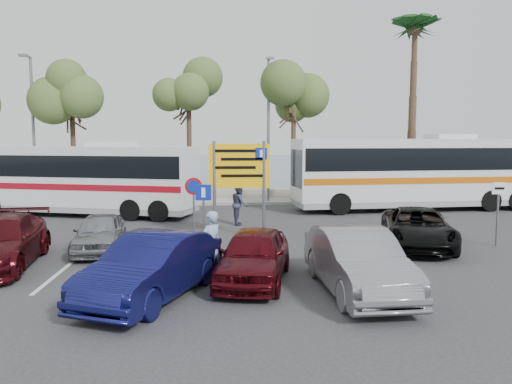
{
  "coord_description": "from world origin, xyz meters",
  "views": [
    {
      "loc": [
        0.43,
        -14.81,
        3.64
      ],
      "look_at": [
        1.6,
        3.0,
        1.77
      ],
      "focal_mm": 35.0,
      "sensor_mm": 36.0,
      "label": 1
    }
  ],
  "objects": [
    {
      "name": "ground",
      "position": [
        0.0,
        0.0,
        0.0
      ],
      "size": [
        120.0,
        120.0,
        0.0
      ],
      "primitive_type": "plane",
      "color": "#2E2E30",
      "rests_on": "ground"
    },
    {
      "name": "kerb_strip",
      "position": [
        0.0,
        14.0,
        0.07
      ],
      "size": [
        44.0,
        2.4,
        0.15
      ],
      "primitive_type": "cube",
      "color": "#9B978D",
      "rests_on": "ground"
    },
    {
      "name": "seawall",
      "position": [
        0.0,
        16.0,
        0.3
      ],
      "size": [
        48.0,
        0.8,
        0.6
      ],
      "primitive_type": "cube",
      "color": "#A29882",
      "rests_on": "ground"
    },
    {
      "name": "sea",
      "position": [
        0.0,
        60.0,
        0.01
      ],
      "size": [
        140.0,
        140.0,
        0.0
      ],
      "primitive_type": "plane",
      "color": "#425969",
      "rests_on": "ground"
    },
    {
      "name": "tree_left",
      "position": [
        -8.0,
        14.0,
        6.0
      ],
      "size": [
        3.2,
        3.2,
        7.2
      ],
      "color": "#382619",
      "rests_on": "kerb_strip"
    },
    {
      "name": "tree_mid",
      "position": [
        -1.5,
        14.0,
        6.65
      ],
      "size": [
        3.2,
        3.2,
        8.0
      ],
      "color": "#382619",
      "rests_on": "kerb_strip"
    },
    {
      "name": "tree_right",
      "position": [
        4.5,
        14.0,
        6.17
      ],
      "size": [
        3.2,
        3.2,
        7.4
      ],
      "color": "#382619",
      "rests_on": "kerb_strip"
    },
    {
      "name": "palm_tree",
      "position": [
        11.5,
        14.0,
        9.87
      ],
      "size": [
        4.8,
        4.8,
        11.2
      ],
      "color": "#382619",
      "rests_on": "kerb_strip"
    },
    {
      "name": "street_lamp_left",
      "position": [
        -10.0,
        13.52,
        4.6
      ],
      "size": [
        0.45,
        1.15,
        8.01
      ],
      "color": "slate",
      "rests_on": "kerb_strip"
    },
    {
      "name": "street_lamp_right",
      "position": [
        3.0,
        13.52,
        4.6
      ],
      "size": [
        0.45,
        1.15,
        8.01
      ],
      "color": "slate",
      "rests_on": "kerb_strip"
    },
    {
      "name": "direction_sign",
      "position": [
        1.0,
        3.2,
        2.43
      ],
      "size": [
        2.2,
        0.12,
        3.6
      ],
      "color": "slate",
      "rests_on": "ground"
    },
    {
      "name": "sign_no_stop",
      "position": [
        -0.6,
        2.38,
        1.58
      ],
      "size": [
        0.6,
        0.08,
        2.35
      ],
      "color": "slate",
      "rests_on": "ground"
    },
    {
      "name": "sign_parking",
      "position": [
        -0.2,
        0.79,
        1.47
      ],
      "size": [
        0.5,
        0.07,
        2.25
      ],
      "color": "slate",
      "rests_on": "ground"
    },
    {
      "name": "sign_taxi",
      "position": [
        9.8,
        1.49,
        1.42
      ],
      "size": [
        0.5,
        0.07,
        2.2
      ],
      "color": "slate",
      "rests_on": "ground"
    },
    {
      "name": "lane_markings",
      "position": [
        -1.14,
        -1.0,
        0.0
      ],
      "size": [
        12.02,
        4.2,
        0.01
      ],
      "primitive_type": null,
      "color": "silver",
      "rests_on": "ground"
    },
    {
      "name": "coach_bus_left",
      "position": [
        -6.5,
        9.73,
        1.65
      ],
      "size": [
        11.63,
        5.53,
        3.56
      ],
      "color": "silver",
      "rests_on": "ground"
    },
    {
      "name": "coach_bus_right",
      "position": [
        10.38,
        10.5,
        1.83
      ],
      "size": [
        12.83,
        3.79,
        3.94
      ],
      "color": "silver",
      "rests_on": "ground"
    },
    {
      "name": "car_silver_a",
      "position": [
        -3.6,
        1.5,
        0.62
      ],
      "size": [
        1.78,
        3.77,
        1.25
      ],
      "primitive_type": "imported",
      "rotation": [
        0.0,
        0.0,
        0.09
      ],
      "color": "gray",
      "rests_on": "ground"
    },
    {
      "name": "car_blue",
      "position": [
        -1.2,
        -3.5,
        0.74
      ],
      "size": [
        3.17,
        4.76,
        1.48
      ],
      "primitive_type": "imported",
      "rotation": [
        0.0,
        0.0,
        -0.39
      ],
      "color": "#11134F",
      "rests_on": "ground"
    },
    {
      "name": "car_red",
      "position": [
        1.2,
        -2.26,
        0.69
      ],
      "size": [
        2.45,
        4.31,
        1.38
      ],
      "primitive_type": "imported",
      "rotation": [
        0.0,
        0.0,
        -0.21
      ],
      "color": "#490A11",
      "rests_on": "ground"
    },
    {
      "name": "suv_black",
      "position": [
        7.0,
        1.5,
        0.66
      ],
      "size": [
        3.38,
        5.18,
        1.33
      ],
      "primitive_type": "imported",
      "rotation": [
        0.0,
        0.0,
        -0.27
      ],
      "color": "black",
      "rests_on": "ground"
    },
    {
      "name": "car_silver_b",
      "position": [
        3.6,
        -3.35,
        0.76
      ],
      "size": [
        1.85,
        4.68,
        1.52
      ],
      "primitive_type": "imported",
      "rotation": [
        0.0,
        0.0,
        0.05
      ],
      "color": "gray",
      "rests_on": "ground"
    },
    {
      "name": "pedestrian_near",
      "position": [
        0.09,
        -2.0,
        0.91
      ],
      "size": [
        0.77,
        0.77,
        1.81
      ],
      "primitive_type": "imported",
      "rotation": [
        0.0,
        0.0,
        3.92
      ],
      "color": "#87A3C4",
      "rests_on": "ground"
    },
    {
      "name": "pedestrian_far",
      "position": [
        1.12,
        6.5,
        0.89
      ],
      "size": [
        0.68,
        0.87,
        1.79
      ],
      "primitive_type": "imported",
      "rotation": [
        0.0,
        0.0,
        1.56
      ],
      "color": "#353850",
      "rests_on": "ground"
    }
  ]
}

